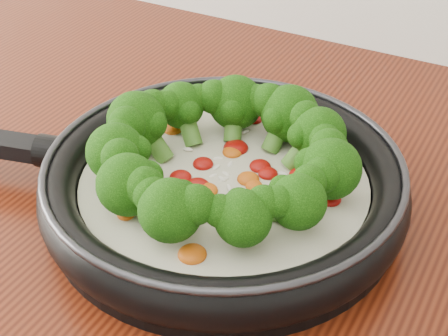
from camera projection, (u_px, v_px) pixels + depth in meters
The scene contains 1 object.
skillet at pixel (220, 176), 0.63m from camera, with size 0.58×0.42×0.10m.
Camera 1 is at (0.32, 0.62, 1.31)m, focal length 53.46 mm.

